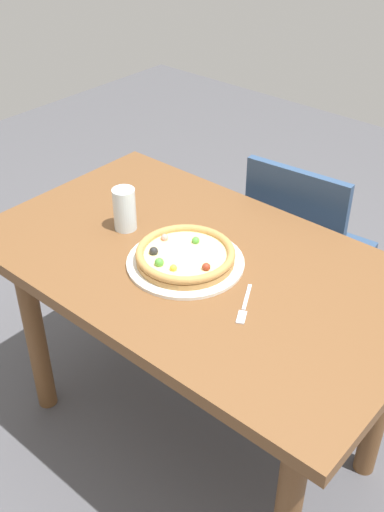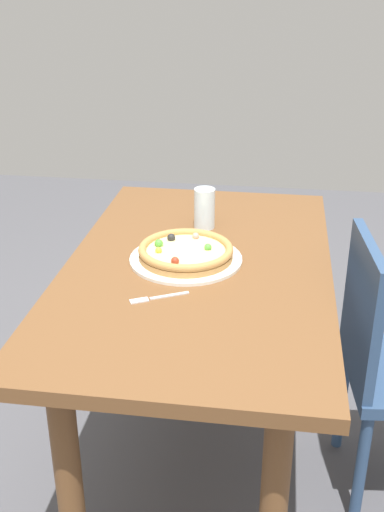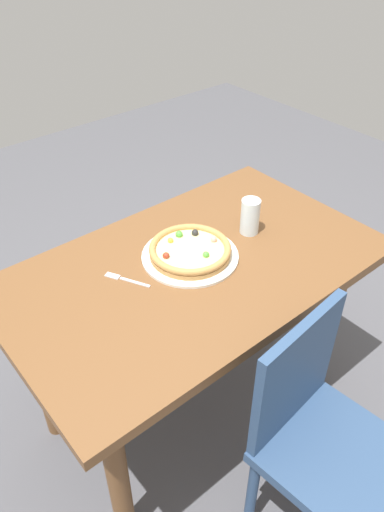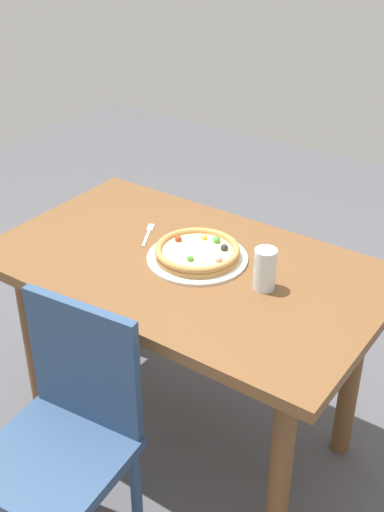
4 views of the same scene
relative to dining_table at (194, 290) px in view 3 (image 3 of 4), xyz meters
The scene contains 7 objects.
ground_plane 0.65m from the dining_table, ahead, with size 6.00×6.00×0.00m, color #4C4C51.
dining_table is the anchor object (origin of this frame).
chair_near 0.63m from the dining_table, 90.61° to the right, with size 0.44×0.44×0.88m.
plate 0.13m from the dining_table, 68.58° to the left, with size 0.34×0.34×0.01m, color silver.
pizza 0.16m from the dining_table, 68.46° to the left, with size 0.29×0.29×0.05m.
fork 0.28m from the dining_table, 159.40° to the left, with size 0.09×0.15×0.00m.
drinking_glass 0.34m from the dining_table, ahead, with size 0.07×0.07×0.14m, color silver.
Camera 3 is at (-0.85, -1.01, 1.83)m, focal length 34.38 mm.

